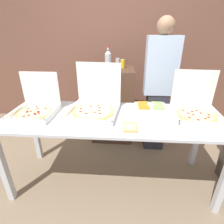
{
  "coord_description": "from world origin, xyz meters",
  "views": [
    {
      "loc": [
        0.11,
        -1.57,
        1.62
      ],
      "look_at": [
        0.0,
        0.0,
        0.89
      ],
      "focal_mm": 28.0,
      "sensor_mm": 36.0,
      "label": 1
    }
  ],
  "objects_px": {
    "pizza_box_near_right": "(195,108)",
    "soda_can_silver": "(118,62)",
    "pizza_box_far_right": "(36,107)",
    "pizza_box_near_left": "(95,104)",
    "veggie_tray": "(150,107)",
    "paper_plate_front_left": "(130,127)",
    "soda_bottle": "(108,59)",
    "person_guest_cap": "(159,87)",
    "soda_can_colored": "(123,64)"
  },
  "relations": [
    {
      "from": "pizza_box_near_left",
      "to": "veggie_tray",
      "type": "distance_m",
      "value": 0.61
    },
    {
      "from": "soda_can_silver",
      "to": "soda_bottle",
      "type": "bearing_deg",
      "value": -133.44
    },
    {
      "from": "pizza_box_far_right",
      "to": "soda_can_silver",
      "type": "xyz_separation_m",
      "value": [
        0.79,
        1.16,
        0.27
      ]
    },
    {
      "from": "paper_plate_front_left",
      "to": "pizza_box_far_right",
      "type": "bearing_deg",
      "value": 165.49
    },
    {
      "from": "veggie_tray",
      "to": "pizza_box_far_right",
      "type": "bearing_deg",
      "value": -170.22
    },
    {
      "from": "pizza_box_near_left",
      "to": "veggie_tray",
      "type": "xyz_separation_m",
      "value": [
        0.6,
        0.12,
        -0.06
      ]
    },
    {
      "from": "soda_can_silver",
      "to": "person_guest_cap",
      "type": "bearing_deg",
      "value": -38.92
    },
    {
      "from": "pizza_box_near_right",
      "to": "soda_can_silver",
      "type": "distance_m",
      "value": 1.4
    },
    {
      "from": "soda_bottle",
      "to": "soda_can_colored",
      "type": "distance_m",
      "value": 0.22
    },
    {
      "from": "pizza_box_near_right",
      "to": "paper_plate_front_left",
      "type": "height_order",
      "value": "pizza_box_near_right"
    },
    {
      "from": "pizza_box_far_right",
      "to": "paper_plate_front_left",
      "type": "distance_m",
      "value": 0.99
    },
    {
      "from": "soda_can_silver",
      "to": "pizza_box_far_right",
      "type": "bearing_deg",
      "value": -124.16
    },
    {
      "from": "soda_bottle",
      "to": "soda_can_colored",
      "type": "xyz_separation_m",
      "value": [
        0.21,
        0.02,
        -0.07
      ]
    },
    {
      "from": "pizza_box_near_right",
      "to": "veggie_tray",
      "type": "xyz_separation_m",
      "value": [
        -0.42,
        0.14,
        -0.05
      ]
    },
    {
      "from": "veggie_tray",
      "to": "soda_can_silver",
      "type": "xyz_separation_m",
      "value": [
        -0.41,
        0.96,
        0.33
      ]
    },
    {
      "from": "paper_plate_front_left",
      "to": "soda_can_colored",
      "type": "bearing_deg",
      "value": 94.09
    },
    {
      "from": "pizza_box_near_left",
      "to": "pizza_box_near_right",
      "type": "bearing_deg",
      "value": 5.17
    },
    {
      "from": "paper_plate_front_left",
      "to": "soda_can_colored",
      "type": "height_order",
      "value": "soda_can_colored"
    },
    {
      "from": "soda_can_colored",
      "to": "soda_bottle",
      "type": "bearing_deg",
      "value": -175.23
    },
    {
      "from": "paper_plate_front_left",
      "to": "soda_bottle",
      "type": "height_order",
      "value": "soda_bottle"
    },
    {
      "from": "veggie_tray",
      "to": "soda_bottle",
      "type": "xyz_separation_m",
      "value": [
        -0.54,
        0.82,
        0.39
      ]
    },
    {
      "from": "paper_plate_front_left",
      "to": "veggie_tray",
      "type": "relative_size",
      "value": 0.61
    },
    {
      "from": "pizza_box_near_left",
      "to": "soda_can_silver",
      "type": "height_order",
      "value": "pizza_box_near_left"
    },
    {
      "from": "pizza_box_near_right",
      "to": "paper_plate_front_left",
      "type": "relative_size",
      "value": 2.23
    },
    {
      "from": "soda_can_silver",
      "to": "person_guest_cap",
      "type": "xyz_separation_m",
      "value": [
        0.57,
        -0.46,
        -0.25
      ]
    },
    {
      "from": "pizza_box_near_right",
      "to": "soda_can_colored",
      "type": "relative_size",
      "value": 3.78
    },
    {
      "from": "pizza_box_near_right",
      "to": "soda_bottle",
      "type": "distance_m",
      "value": 1.4
    },
    {
      "from": "pizza_box_near_right",
      "to": "pizza_box_near_left",
      "type": "distance_m",
      "value": 1.02
    },
    {
      "from": "person_guest_cap",
      "to": "pizza_box_near_right",
      "type": "bearing_deg",
      "value": 112.14
    },
    {
      "from": "soda_can_silver",
      "to": "person_guest_cap",
      "type": "relative_size",
      "value": 0.07
    },
    {
      "from": "pizza_box_far_right",
      "to": "pizza_box_near_left",
      "type": "xyz_separation_m",
      "value": [
        0.6,
        0.09,
        0.01
      ]
    },
    {
      "from": "pizza_box_near_right",
      "to": "paper_plate_front_left",
      "type": "xyz_separation_m",
      "value": [
        -0.66,
        -0.32,
        -0.06
      ]
    },
    {
      "from": "soda_bottle",
      "to": "pizza_box_far_right",
      "type": "bearing_deg",
      "value": -122.66
    },
    {
      "from": "person_guest_cap",
      "to": "soda_can_colored",
      "type": "bearing_deg",
      "value": -34.26
    },
    {
      "from": "soda_can_silver",
      "to": "soda_can_colored",
      "type": "relative_size",
      "value": 1.0
    },
    {
      "from": "pizza_box_near_right",
      "to": "veggie_tray",
      "type": "relative_size",
      "value": 1.37
    },
    {
      "from": "pizza_box_near_left",
      "to": "paper_plate_front_left",
      "type": "bearing_deg",
      "value": -36.58
    },
    {
      "from": "pizza_box_far_right",
      "to": "soda_can_silver",
      "type": "distance_m",
      "value": 1.43
    },
    {
      "from": "pizza_box_near_left",
      "to": "paper_plate_front_left",
      "type": "height_order",
      "value": "pizza_box_near_left"
    },
    {
      "from": "pizza_box_far_right",
      "to": "soda_can_silver",
      "type": "relative_size",
      "value": 3.39
    },
    {
      "from": "paper_plate_front_left",
      "to": "soda_can_silver",
      "type": "xyz_separation_m",
      "value": [
        -0.17,
        1.41,
        0.34
      ]
    },
    {
      "from": "soda_can_colored",
      "to": "person_guest_cap",
      "type": "distance_m",
      "value": 0.65
    },
    {
      "from": "pizza_box_far_right",
      "to": "soda_can_silver",
      "type": "height_order",
      "value": "soda_can_silver"
    },
    {
      "from": "paper_plate_front_left",
      "to": "person_guest_cap",
      "type": "bearing_deg",
      "value": 67.08
    },
    {
      "from": "veggie_tray",
      "to": "pizza_box_near_left",
      "type": "bearing_deg",
      "value": -169.02
    },
    {
      "from": "pizza_box_near_left",
      "to": "soda_bottle",
      "type": "height_order",
      "value": "soda_bottle"
    },
    {
      "from": "paper_plate_front_left",
      "to": "soda_can_silver",
      "type": "distance_m",
      "value": 1.46
    },
    {
      "from": "pizza_box_near_left",
      "to": "person_guest_cap",
      "type": "bearing_deg",
      "value": 45.01
    },
    {
      "from": "paper_plate_front_left",
      "to": "soda_can_colored",
      "type": "xyz_separation_m",
      "value": [
        -0.09,
        1.29,
        0.34
      ]
    },
    {
      "from": "soda_bottle",
      "to": "soda_can_silver",
      "type": "height_order",
      "value": "soda_bottle"
    }
  ]
}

